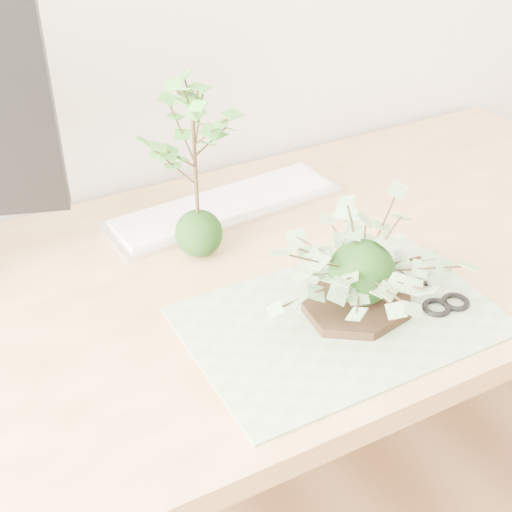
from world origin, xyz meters
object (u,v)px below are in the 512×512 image
object	(u,v)px
desk	(254,315)
ivy_kokedama	(364,246)
maple_kokedama	(193,125)
keyboard	(225,206)

from	to	relation	value
desk	ivy_kokedama	distance (m)	0.27
ivy_kokedama	maple_kokedama	distance (m)	0.31
ivy_kokedama	keyboard	world-z (taller)	ivy_kokedama
desk	keyboard	bearing A→B (deg)	77.02
ivy_kokedama	keyboard	bearing A→B (deg)	97.55
ivy_kokedama	maple_kokedama	world-z (taller)	maple_kokedama
keyboard	desk	bearing A→B (deg)	-107.11
ivy_kokedama	keyboard	size ratio (longest dim) A/B	0.73
desk	ivy_kokedama	bearing A→B (deg)	-59.33
maple_kokedama	keyboard	size ratio (longest dim) A/B	0.72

